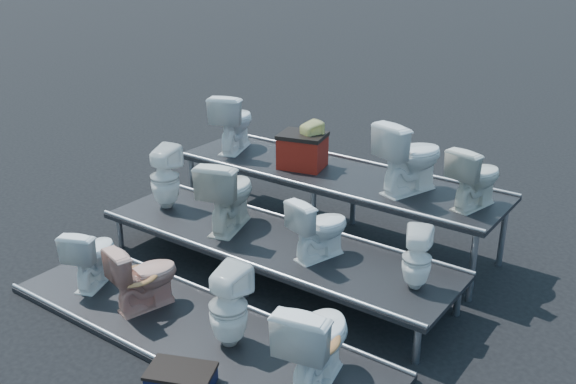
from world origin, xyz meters
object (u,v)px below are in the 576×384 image
Objects in this scene: toilet_7 at (417,258)px; toilet_8 at (233,121)px; toilet_5 at (228,193)px; toilet_9 at (310,145)px; toilet_2 at (228,307)px; toilet_3 at (316,340)px; red_crate at (302,152)px; toilet_0 at (92,254)px; toilet_11 at (476,177)px; toilet_6 at (320,227)px; toilet_10 at (410,156)px; toilet_1 at (144,276)px; step_stool at (181,382)px; toilet_4 at (165,177)px.

toilet_7 is 3.60m from toilet_8.
toilet_8 reaches higher than toilet_5.
toilet_9 is at bearing 160.74° from toilet_8.
toilet_7 is (1.23, 1.30, 0.31)m from toilet_2.
toilet_8 is (-3.04, 2.60, 0.77)m from toilet_3.
red_crate is (-0.94, 2.56, 0.60)m from toilet_2.
toilet_11 reaches higher than toilet_0.
toilet_6 is at bearing -63.04° from red_crate.
toilet_2 is at bearing 158.11° from toilet_0.
toilet_10 reaches higher than toilet_7.
toilet_8 is at bearing -52.59° from toilet_2.
toilet_3 is at bearing 96.69° from toilet_11.
toilet_2 is at bearing -11.27° from toilet_3.
toilet_2 is (1.11, 0.00, 0.05)m from toilet_1.
toilet_6 is 1.08× the size of toilet_7.
toilet_0 is at bearing 66.37° from toilet_10.
toilet_11 reaches higher than toilet_9.
toilet_6 is 0.98× the size of toilet_11.
toilet_7 is at bearing 138.64° from toilet_10.
red_crate is 3.54m from step_stool.
toilet_5 is 2.33m from toilet_7.
toilet_2 is 2.51m from toilet_4.
toilet_1 is 1.03× the size of toilet_11.
toilet_4 is at bearing 63.47° from toilet_9.
toilet_2 is at bearing 109.60° from toilet_8.
toilet_2 is at bearing 71.94° from step_stool.
toilet_3 is at bearing -164.60° from toilet_1.
red_crate reaches higher than toilet_1.
toilet_8 is (-0.98, 2.60, 0.85)m from toilet_1.
toilet_10 reaches higher than toilet_1.
toilet_5 is 1.07× the size of toilet_8.
toilet_0 is 2.74m from toilet_8.
toilet_9 is at bearing -50.04° from toilet_7.
toilet_11 is at bearing -12.48° from red_crate.
toilet_11 is at bearing -117.42° from toilet_2.
toilet_6 is 0.80× the size of toilet_10.
toilet_11 is at bearing -113.78° from toilet_6.
toilet_9 reaches higher than red_crate.
toilet_1 is 1.38m from toilet_5.
toilet_4 is at bearing 17.19° from toilet_6.
toilet_10 is (2.43, 2.60, 0.87)m from toilet_0.
toilet_4 is 1.17× the size of toilet_6.
toilet_3 is 1.27× the size of toilet_6.
toilet_0 is 1.27× the size of red_crate.
toilet_1 is at bearing 77.53° from toilet_10.
toilet_11 is (2.38, 2.60, 0.79)m from toilet_1.
toilet_2 is 2.83m from toilet_9.
toilet_10 reaches higher than toilet_11.
toilet_0 is at bearing 15.40° from toilet_1.
step_stool is (-1.17, -2.00, -0.67)m from toilet_7.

